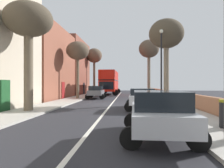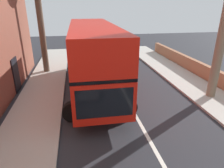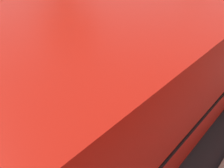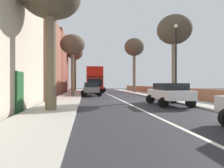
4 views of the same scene
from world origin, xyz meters
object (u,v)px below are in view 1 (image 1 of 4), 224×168
parked_car_white_right_0 (142,97)px  street_tree_left_2 (28,23)px  lamppost_right (161,61)px  street_tree_right_1 (166,35)px  street_tree_left_6 (94,57)px  street_tree_left_0 (78,52)px  street_tree_right_3 (149,50)px  double_decker_bus (110,81)px  parked_car_grey_left_3 (96,91)px  parked_car_silver_right_2 (159,111)px

parked_car_white_right_0 → street_tree_left_2: street_tree_left_2 is taller
lamppost_right → street_tree_right_1: bearing=67.9°
street_tree_left_6 → street_tree_left_0: bearing=-88.0°
street_tree_right_1 → street_tree_left_2: bearing=-147.1°
street_tree_right_3 → lamppost_right: (-0.64, -16.14, -3.61)m
street_tree_left_0 → street_tree_left_6: size_ratio=0.78×
street_tree_right_1 → street_tree_left_6: size_ratio=0.88×
street_tree_right_3 → street_tree_right_1: bearing=-89.6°
street_tree_left_6 → lamppost_right: size_ratio=1.40×
street_tree_right_3 → street_tree_left_6: bearing=146.9°
street_tree_left_0 → lamppost_right: bearing=-38.2°
street_tree_left_6 → lamppost_right: 24.84m
double_decker_bus → lamppost_right: bearing=-71.9°
parked_car_white_right_0 → street_tree_left_6: (-7.63, 25.29, 6.46)m
street_tree_left_2 → street_tree_right_3: (9.89, 20.76, 1.63)m
street_tree_left_0 → street_tree_right_3: size_ratio=0.77×
street_tree_right_3 → lamppost_right: bearing=-92.3°
double_decker_bus → street_tree_left_6: street_tree_left_6 is taller
lamppost_right → parked_car_white_right_0: bearing=-124.8°
street_tree_right_3 → street_tree_left_6: (-10.08, 6.56, -0.08)m
street_tree_left_0 → street_tree_right_3: (9.53, 9.14, 1.64)m
parked_car_grey_left_3 → street_tree_right_1: bearing=-40.2°
street_tree_left_2 → street_tree_right_1: bearing=32.9°
parked_car_white_right_0 → lamppost_right: size_ratio=0.70×
double_decker_bus → parked_car_grey_left_3: 10.25m
parked_car_silver_right_2 → street_tree_right_1: bearing=78.3°
street_tree_left_0 → parked_car_grey_left_3: bearing=30.6°
parked_car_white_right_0 → double_decker_bus: bearing=101.3°
parked_car_silver_right_2 → street_tree_left_0: (-7.09, 17.50, 4.87)m
parked_car_grey_left_3 → street_tree_left_0: bearing=-149.4°
street_tree_left_2 → parked_car_grey_left_3: bearing=79.2°
street_tree_right_1 → street_tree_right_3: bearing=90.4°
double_decker_bus → street_tree_right_1: 18.27m
double_decker_bus → street_tree_right_3: size_ratio=1.13×
parked_car_grey_left_3 → parked_car_white_right_0: bearing=-65.2°
street_tree_left_0 → street_tree_left_6: street_tree_left_6 is taller
double_decker_bus → street_tree_right_3: (6.64, -2.21, 5.06)m
lamppost_right → parked_car_grey_left_3: bearing=129.5°
parked_car_white_right_0 → parked_car_grey_left_3: (-5.00, 10.83, 0.04)m
street_tree_right_1 → street_tree_right_3: size_ratio=0.86×
parked_car_grey_left_3 → street_tree_left_2: bearing=-100.8°
street_tree_left_0 → street_tree_right_3: street_tree_right_3 is taller
street_tree_left_0 → lamppost_right: (8.89, -7.00, -1.97)m
street_tree_right_3 → street_tree_left_6: street_tree_right_3 is taller
street_tree_right_3 → parked_car_silver_right_2: bearing=-95.2°
double_decker_bus → street_tree_left_6: bearing=128.3°
street_tree_left_0 → street_tree_right_1: 10.95m
street_tree_left_2 → street_tree_left_0: bearing=88.2°
parked_car_grey_left_3 → street_tree_right_3: (7.44, 7.90, 6.50)m
double_decker_bus → parked_car_grey_left_3: (-0.80, -10.12, -1.43)m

